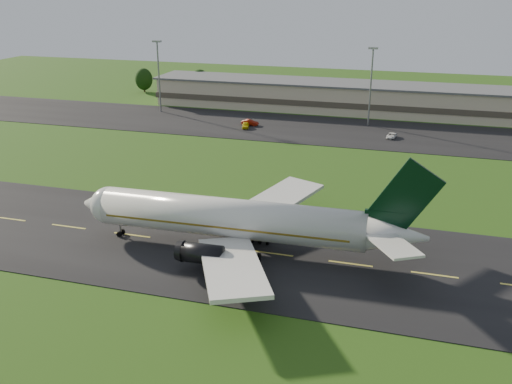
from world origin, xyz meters
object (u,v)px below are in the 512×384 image
(terminal, at_px, (380,100))
(service_vehicle_c, at_px, (392,136))
(service_vehicle_a, at_px, (245,125))
(service_vehicle_b, at_px, (250,123))
(airliner, at_px, (237,220))
(light_mast_centre, at_px, (371,77))
(light_mast_west, at_px, (158,68))

(terminal, relative_size, service_vehicle_c, 34.15)
(service_vehicle_a, distance_m, service_vehicle_b, 3.13)
(airliner, bearing_deg, service_vehicle_b, 103.98)
(service_vehicle_a, xyz_separation_m, service_vehicle_b, (0.23, 3.12, 0.02))
(terminal, bearing_deg, service_vehicle_b, -141.60)
(service_vehicle_c, bearing_deg, service_vehicle_b, -175.01)
(light_mast_centre, xyz_separation_m, service_vehicle_a, (-30.31, -11.89, -11.91))
(service_vehicle_a, bearing_deg, service_vehicle_c, -14.01)
(terminal, relative_size, service_vehicle_a, 33.79)
(service_vehicle_a, height_order, service_vehicle_c, service_vehicle_a)
(terminal, height_order, service_vehicle_a, terminal)
(light_mast_west, relative_size, service_vehicle_c, 4.79)
(airliner, height_order, service_vehicle_a, airliner)
(light_mast_west, bearing_deg, light_mast_centre, 0.00)
(service_vehicle_b, height_order, service_vehicle_c, service_vehicle_b)
(terminal, relative_size, light_mast_west, 7.13)
(light_mast_west, bearing_deg, service_vehicle_c, -9.60)
(terminal, height_order, light_mast_west, light_mast_west)
(airliner, relative_size, light_mast_centre, 2.52)
(service_vehicle_b, bearing_deg, light_mast_centre, -73.14)
(light_mast_centre, bearing_deg, service_vehicle_b, -163.74)
(service_vehicle_b, bearing_deg, airliner, -163.85)
(light_mast_west, bearing_deg, terminal, 14.76)
(light_mast_west, bearing_deg, service_vehicle_b, -16.35)
(service_vehicle_a, bearing_deg, service_vehicle_b, 70.89)
(airliner, distance_m, light_mast_centre, 81.04)
(service_vehicle_b, distance_m, service_vehicle_c, 37.01)
(light_mast_centre, distance_m, service_vehicle_c, 17.88)
(light_mast_west, height_order, service_vehicle_b, light_mast_west)
(service_vehicle_a, bearing_deg, light_mast_west, 143.26)
(service_vehicle_a, height_order, service_vehicle_b, service_vehicle_b)
(airliner, xyz_separation_m, service_vehicle_a, (-20.05, 68.08, -3.83))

